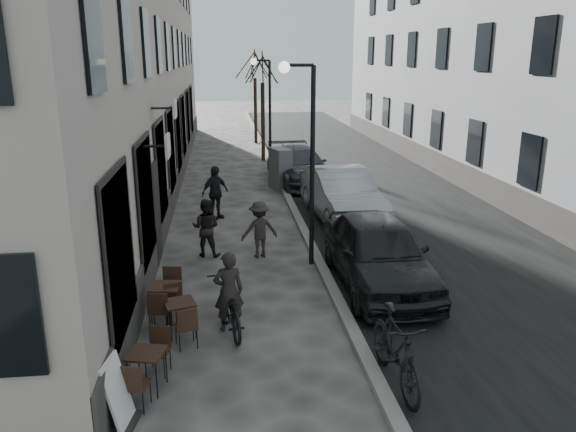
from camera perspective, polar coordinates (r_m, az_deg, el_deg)
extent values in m
plane|color=#3C3937|center=(9.43, 8.42, -17.82)|extent=(120.00, 120.00, 0.00)
cube|color=black|center=(24.86, 7.52, 3.77)|extent=(7.30, 60.00, 0.00)
cube|color=gray|center=(24.21, -0.90, 3.72)|extent=(0.25, 60.00, 0.12)
cylinder|color=black|center=(13.98, 2.49, 4.77)|extent=(0.12, 0.12, 5.00)
cylinder|color=black|center=(13.66, 1.12, 15.08)|extent=(0.70, 0.08, 0.08)
sphere|color=#FFF2CC|center=(13.62, -0.39, 14.87)|extent=(0.28, 0.28, 0.28)
cylinder|color=black|center=(25.77, -1.84, 9.96)|extent=(0.12, 0.12, 5.00)
cylinder|color=black|center=(25.60, -2.70, 15.52)|extent=(0.70, 0.08, 0.08)
sphere|color=#FFF2CC|center=(25.58, -3.51, 15.39)|extent=(0.28, 0.28, 0.28)
cylinder|color=black|center=(28.79, -2.56, 9.49)|extent=(0.20, 0.20, 3.90)
cylinder|color=black|center=(34.75, -3.32, 10.60)|extent=(0.20, 0.20, 3.90)
cube|color=black|center=(9.46, -14.22, -13.36)|extent=(0.67, 0.67, 0.04)
cylinder|color=black|center=(9.53, -15.94, -15.65)|extent=(0.02, 0.02, 0.64)
cylinder|color=black|center=(9.37, -13.20, -16.01)|extent=(0.02, 0.02, 0.64)
cylinder|color=black|center=(9.89, -14.91, -14.29)|extent=(0.02, 0.02, 0.64)
cylinder|color=black|center=(9.75, -12.28, -14.60)|extent=(0.02, 0.02, 0.64)
cube|color=black|center=(11.04, -10.95, -8.66)|extent=(0.69, 0.69, 0.04)
cylinder|color=black|center=(10.94, -11.83, -10.94)|extent=(0.02, 0.02, 0.65)
cylinder|color=black|center=(11.02, -9.38, -10.61)|extent=(0.02, 0.02, 0.65)
cylinder|color=black|center=(11.36, -12.28, -9.92)|extent=(0.02, 0.02, 0.65)
cylinder|color=black|center=(11.44, -9.93, -9.60)|extent=(0.02, 0.02, 0.65)
cube|color=black|center=(11.74, -12.38, -7.00)|extent=(0.66, 0.66, 0.04)
cylinder|color=black|center=(11.72, -13.73, -9.08)|extent=(0.02, 0.02, 0.69)
cylinder|color=black|center=(11.61, -11.31, -9.17)|extent=(0.02, 0.02, 0.69)
cylinder|color=black|center=(12.16, -13.18, -8.10)|extent=(0.02, 0.02, 0.69)
cylinder|color=black|center=(12.05, -10.85, -8.17)|extent=(0.02, 0.02, 0.69)
cube|color=black|center=(9.10, -16.12, -19.58)|extent=(0.41, 0.66, 0.04)
cube|color=white|center=(8.83, -16.92, -16.76)|extent=(0.36, 0.65, 1.03)
cube|color=slate|center=(22.59, -0.77, 4.80)|extent=(0.90, 1.23, 1.65)
imported|color=black|center=(11.17, -6.00, -9.12)|extent=(0.99, 1.98, 0.99)
imported|color=black|center=(11.04, -6.05, -7.64)|extent=(0.65, 0.49, 1.63)
imported|color=black|center=(15.15, -8.34, -1.17)|extent=(0.90, 0.78, 1.58)
imported|color=#2C2927|center=(14.94, -2.91, -1.36)|extent=(1.09, 0.76, 1.53)
imported|color=black|center=(18.59, -7.42, 2.39)|extent=(1.08, 0.98, 1.77)
imported|color=black|center=(13.21, 9.19, -3.62)|extent=(1.97, 4.88, 1.66)
imported|color=#93969B|center=(18.38, 5.51, 2.15)|extent=(2.14, 5.21, 1.68)
imported|color=#35373F|center=(23.70, 1.15, 5.14)|extent=(2.57, 5.32, 1.49)
imported|color=black|center=(9.49, 10.88, -13.20)|extent=(0.71, 2.16, 1.28)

